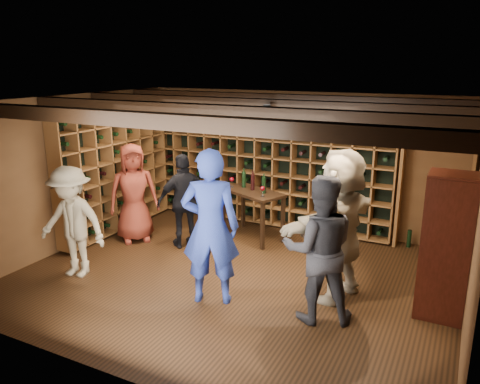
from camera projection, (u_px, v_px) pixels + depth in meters
The scene contains 13 objects.
ground at pixel (234, 277), 6.76m from camera, with size 6.00×6.00×0.00m, color #321D0E.
room_shell at pixel (235, 107), 6.16m from camera, with size 6.00×6.00×6.00m.
wine_rack_back at pixel (266, 165), 8.69m from camera, with size 4.65×0.30×2.20m.
wine_rack_left at pixel (115, 169), 8.38m from camera, with size 0.30×2.65×2.20m.
crate_shelf at pixel (439, 157), 7.30m from camera, with size 1.20×0.32×2.07m.
display_cabinet at pixel (445, 249), 5.54m from camera, with size 0.55×0.50×1.75m.
man_blue_shirt at pixel (210, 227), 5.84m from camera, with size 0.73×0.48×2.01m, color navy.
man_grey_suit at pixel (319, 249), 5.44m from camera, with size 0.87×0.68×1.78m, color black.
guest_red_floral at pixel (134, 193), 7.96m from camera, with size 0.83×0.54×1.70m, color maroon.
guest_woman_black at pixel (185, 201), 7.69m from camera, with size 0.92×0.38×1.58m, color black.
guest_khaki at pixel (72, 222), 6.63m from camera, with size 1.04×0.60×1.62m, color gray.
guest_beige at pixel (340, 225), 5.96m from camera, with size 1.84×0.59×1.99m, color gray.
tasting_table at pixel (252, 196), 8.09m from camera, with size 1.26×0.97×1.13m.
Camera 1 is at (2.84, -5.50, 3.00)m, focal length 35.00 mm.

